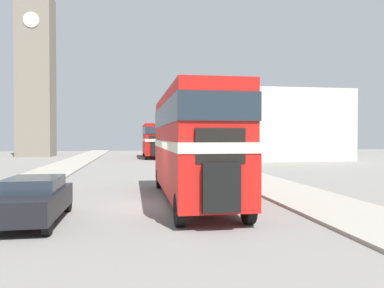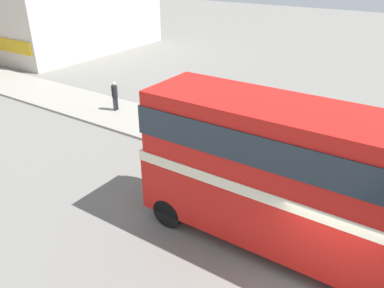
{
  "view_description": "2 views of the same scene",
  "coord_description": "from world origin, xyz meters",
  "views": [
    {
      "loc": [
        -0.74,
        -14.8,
        2.72
      ],
      "look_at": [
        1.76,
        0.76,
        2.42
      ],
      "focal_mm": 35.0,
      "sensor_mm": 36.0,
      "label": 1
    },
    {
      "loc": [
        -7.04,
        -1.02,
        7.9
      ],
      "look_at": [
        1.76,
        4.81,
        2.57
      ],
      "focal_mm": 35.0,
      "sensor_mm": 36.0,
      "label": 2
    }
  ],
  "objects": [
    {
      "name": "pedestrian_walking",
      "position": [
        7.0,
        13.41,
        1.05
      ],
      "size": [
        0.33,
        0.33,
        1.64
      ],
      "color": "#282833",
      "rests_on": "sidewalk_right"
    },
    {
      "name": "sidewalk_right",
      "position": [
        6.75,
        0.0,
        0.06
      ],
      "size": [
        3.5,
        120.0,
        0.12
      ],
      "color": "gray",
      "rests_on": "ground_plane"
    },
    {
      "name": "double_decker_bus",
      "position": [
        1.76,
        0.74,
        2.64
      ],
      "size": [
        2.47,
        10.55,
        4.48
      ],
      "color": "red",
      "rests_on": "ground_plane"
    },
    {
      "name": "shop_building_block",
      "position": [
        16.75,
        29.05,
        4.07
      ],
      "size": [
        14.98,
        11.0,
        8.14
      ],
      "color": "beige",
      "rests_on": "ground_plane"
    }
  ]
}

